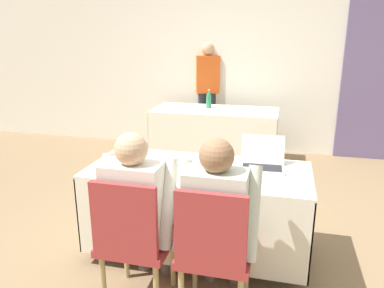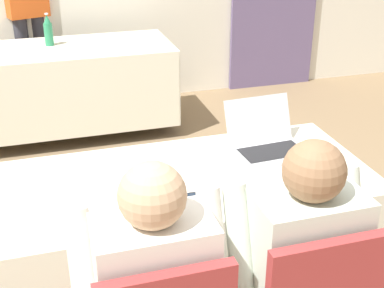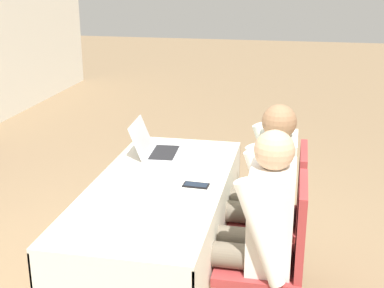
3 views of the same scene
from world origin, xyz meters
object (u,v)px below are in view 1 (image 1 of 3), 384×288
object	(u,v)px
person_checkered_shirt	(139,206)
chair_near_right	(214,248)
water_bottle	(209,100)
person_red_shirt	(207,88)
laptop	(262,162)
person_white_shirt	(218,215)
chair_near_left	(134,237)
cell_phone	(192,178)

from	to	relation	value
person_checkered_shirt	chair_near_right	bearing A→B (deg)	168.55
water_bottle	person_red_shirt	distance (m)	0.61
laptop	chair_near_right	size ratio (longest dim) A/B	0.39
laptop	person_white_shirt	size ratio (longest dim) A/B	0.30
chair_near_left	chair_near_right	xyz separation A→B (m)	(0.51, 0.00, 0.00)
cell_phone	person_red_shirt	xyz separation A→B (m)	(-0.55, 3.18, 0.18)
person_checkered_shirt	person_white_shirt	distance (m)	0.51
chair_near_right	person_white_shirt	size ratio (longest dim) A/B	0.78
chair_near_left	person_white_shirt	size ratio (longest dim) A/B	0.78
laptop	chair_near_right	world-z (taller)	laptop
cell_phone	chair_near_left	world-z (taller)	chair_near_left
person_checkered_shirt	laptop	bearing A→B (deg)	-135.59
chair_near_right	person_red_shirt	xyz separation A→B (m)	(-0.80, 3.65, 0.42)
person_white_shirt	person_red_shirt	xyz separation A→B (m)	(-0.80, 3.54, 0.26)
water_bottle	person_checkered_shirt	world-z (taller)	person_checkered_shirt
cell_phone	water_bottle	world-z (taller)	water_bottle
cell_phone	chair_near_right	xyz separation A→B (m)	(0.25, -0.46, -0.24)
cell_phone	chair_near_left	distance (m)	0.58
person_checkered_shirt	chair_near_left	bearing A→B (deg)	90.00
chair_near_left	person_red_shirt	distance (m)	3.68
laptop	water_bottle	xyz separation A→B (m)	(-0.87, 2.25, 0.07)
chair_near_right	person_white_shirt	world-z (taller)	person_white_shirt
person_red_shirt	person_white_shirt	bearing A→B (deg)	-95.17
laptop	person_checkered_shirt	bearing A→B (deg)	-139.06
chair_near_right	chair_near_left	bearing A→B (deg)	0.00
person_checkered_shirt	person_white_shirt	size ratio (longest dim) A/B	1.00
chair_near_left	person_white_shirt	world-z (taller)	person_white_shirt
chair_near_right	water_bottle	bearing A→B (deg)	-77.83
chair_near_right	person_red_shirt	world-z (taller)	person_red_shirt
laptop	person_white_shirt	world-z (taller)	person_white_shirt
water_bottle	person_white_shirt	distance (m)	3.04
water_bottle	person_red_shirt	size ratio (longest dim) A/B	0.16
chair_near_left	water_bottle	bearing A→B (deg)	-87.17
chair_near_left	person_checkered_shirt	xyz separation A→B (m)	(-0.00, 0.10, 0.16)
water_bottle	cell_phone	bearing A→B (deg)	-80.98
laptop	cell_phone	xyz separation A→B (m)	(-0.46, -0.35, -0.04)
person_white_shirt	cell_phone	bearing A→B (deg)	-55.37
laptop	water_bottle	world-z (taller)	water_bottle
cell_phone	chair_near_left	bearing A→B (deg)	-116.31
chair_near_right	person_red_shirt	bearing A→B (deg)	-77.61
person_white_shirt	person_red_shirt	distance (m)	3.64
chair_near_left	person_red_shirt	xyz separation A→B (m)	(-0.29, 3.65, 0.42)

